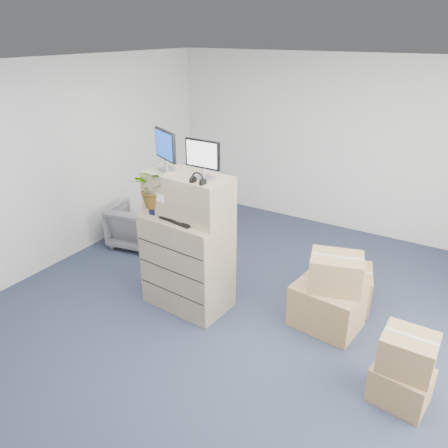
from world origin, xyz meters
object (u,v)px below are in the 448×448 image
at_px(filing_cabinet_lower, 188,262).
at_px(monitor_left, 165,148).
at_px(potted_plant, 155,193).
at_px(office_chair, 136,224).
at_px(keyboard, 179,220).
at_px(monitor_right, 202,157).
at_px(water_bottle, 193,203).

relative_size(filing_cabinet_lower, monitor_left, 2.53).
relative_size(potted_plant, office_chair, 0.67).
height_order(keyboard, potted_plant, potted_plant).
bearing_deg(monitor_left, monitor_right, 24.52).
distance_m(monitor_right, office_chair, 2.56).
relative_size(keyboard, potted_plant, 0.99).
height_order(filing_cabinet_lower, water_bottle, water_bottle).
bearing_deg(potted_plant, monitor_left, 63.46).
xyz_separation_m(monitor_right, office_chair, (-1.87, 0.86, -1.53)).
xyz_separation_m(monitor_right, water_bottle, (-0.18, 0.05, -0.57)).
bearing_deg(monitor_left, office_chair, 175.21).
xyz_separation_m(monitor_left, monitor_right, (0.51, -0.02, -0.02)).
bearing_deg(filing_cabinet_lower, monitor_right, 10.00).
bearing_deg(monitor_right, water_bottle, 164.61).
distance_m(filing_cabinet_lower, water_bottle, 0.74).
bearing_deg(monitor_right, office_chair, 156.78).
bearing_deg(monitor_right, keyboard, -148.28).
xyz_separation_m(monitor_left, water_bottle, (0.33, 0.03, -0.60)).
bearing_deg(monitor_left, filing_cabinet_lower, 17.74).
xyz_separation_m(potted_plant, office_chair, (-1.29, 0.98, -1.05)).
bearing_deg(office_chair, filing_cabinet_lower, 141.27).
relative_size(monitor_right, potted_plant, 0.89).
height_order(filing_cabinet_lower, office_chair, filing_cabinet_lower).
relative_size(monitor_left, keyboard, 0.97).
bearing_deg(office_chair, monitor_right, 144.90).
bearing_deg(potted_plant, keyboard, -3.19).
height_order(monitor_right, office_chair, monitor_right).
xyz_separation_m(water_bottle, potted_plant, (-0.40, -0.18, 0.10)).
height_order(filing_cabinet_lower, potted_plant, potted_plant).
bearing_deg(office_chair, monitor_left, 137.94).
xyz_separation_m(monitor_left, office_chair, (-1.36, 0.84, -1.55)).
relative_size(monitor_right, water_bottle, 1.37).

